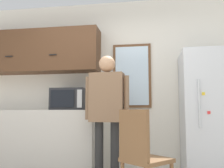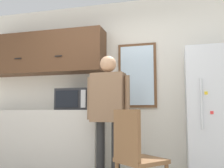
{
  "view_description": "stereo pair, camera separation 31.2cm",
  "coord_description": "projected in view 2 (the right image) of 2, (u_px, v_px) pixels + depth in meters",
  "views": [
    {
      "loc": [
        0.68,
        -2.02,
        0.9
      ],
      "look_at": [
        0.19,
        1.05,
        1.24
      ],
      "focal_mm": 40.0,
      "sensor_mm": 36.0,
      "label": 1
    },
    {
      "loc": [
        0.98,
        -1.96,
        0.9
      ],
      "look_at": [
        0.19,
        1.05,
        1.24
      ],
      "focal_mm": 40.0,
      "sensor_mm": 36.0,
      "label": 2
    }
  ],
  "objects": [
    {
      "name": "microwave",
      "position": [
        75.0,
        100.0,
        3.84
      ],
      "size": [
        0.51,
        0.42,
        0.32
      ],
      "color": "#232326",
      "rests_on": "counter"
    },
    {
      "name": "chair",
      "position": [
        135.0,
        153.0,
        2.41
      ],
      "size": [
        0.57,
        0.57,
        0.92
      ],
      "rotation": [
        0.0,
        0.0,
        2.43
      ],
      "color": "brown",
      "rests_on": "ground_plane"
    },
    {
      "name": "counter",
      "position": [
        38.0,
        139.0,
        3.94
      ],
      "size": [
        2.07,
        0.56,
        0.92
      ],
      "color": "#BCB7AD",
      "rests_on": "ground_plane"
    },
    {
      "name": "upper_cabinets",
      "position": [
        44.0,
        54.0,
        4.18
      ],
      "size": [
        2.07,
        0.39,
        0.68
      ],
      "color": "#51331E"
    },
    {
      "name": "person",
      "position": [
        108.0,
        104.0,
        3.25
      ],
      "size": [
        0.59,
        0.25,
        1.64
      ],
      "rotation": [
        0.0,
        0.0,
        -0.07
      ],
      "color": "black",
      "rests_on": "ground_plane"
    },
    {
      "name": "window",
      "position": [
        137.0,
        75.0,
        3.91
      ],
      "size": [
        0.6,
        0.05,
        1.01
      ],
      "color": "brown"
    },
    {
      "name": "back_wall",
      "position": [
        115.0,
        84.0,
        4.04
      ],
      "size": [
        6.0,
        0.06,
        2.7
      ],
      "color": "silver",
      "rests_on": "ground_plane"
    },
    {
      "name": "refrigerator",
      "position": [
        216.0,
        115.0,
        3.24
      ],
      "size": [
        0.75,
        0.73,
        1.72
      ],
      "color": "silver",
      "rests_on": "ground_plane"
    }
  ]
}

